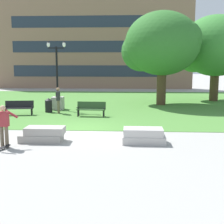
{
  "coord_description": "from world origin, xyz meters",
  "views": [
    {
      "loc": [
        2.57,
        -15.06,
        3.45
      ],
      "look_at": [
        1.81,
        -1.4,
        1.2
      ],
      "focal_mm": 50.0,
      "sensor_mm": 36.0,
      "label": 1
    }
  ],
  "objects_px": {
    "concrete_block_center": "(43,135)",
    "trash_bin": "(49,105)",
    "person_skateboarder": "(4,123)",
    "person_bystander_near_lawn": "(58,99)",
    "park_bench_near_right": "(19,107)",
    "concrete_block_left": "(143,136)",
    "lamp_post_center": "(58,96)",
    "park_bench_near_left": "(91,108)"
  },
  "relations": [
    {
      "from": "park_bench_near_left",
      "to": "lamp_post_center",
      "type": "height_order",
      "value": "lamp_post_center"
    },
    {
      "from": "park_bench_near_left",
      "to": "trash_bin",
      "type": "relative_size",
      "value": 1.9
    },
    {
      "from": "park_bench_near_right",
      "to": "trash_bin",
      "type": "relative_size",
      "value": 1.93
    },
    {
      "from": "concrete_block_center",
      "to": "park_bench_near_left",
      "type": "distance_m",
      "value": 6.37
    },
    {
      "from": "lamp_post_center",
      "to": "trash_bin",
      "type": "distance_m",
      "value": 1.36
    },
    {
      "from": "person_skateboarder",
      "to": "lamp_post_center",
      "type": "distance_m",
      "value": 9.81
    },
    {
      "from": "park_bench_near_right",
      "to": "lamp_post_center",
      "type": "relative_size",
      "value": 0.39
    },
    {
      "from": "person_bystander_near_lawn",
      "to": "person_skateboarder",
      "type": "bearing_deg",
      "value": -92.39
    },
    {
      "from": "park_bench_near_left",
      "to": "person_bystander_near_lawn",
      "type": "distance_m",
      "value": 2.53
    },
    {
      "from": "park_bench_near_right",
      "to": "lamp_post_center",
      "type": "xyz_separation_m",
      "value": [
        1.97,
        2.36,
        0.46
      ]
    },
    {
      "from": "concrete_block_left",
      "to": "person_bystander_near_lawn",
      "type": "height_order",
      "value": "person_bystander_near_lawn"
    },
    {
      "from": "park_bench_near_right",
      "to": "concrete_block_left",
      "type": "bearing_deg",
      "value": -40.26
    },
    {
      "from": "person_skateboarder",
      "to": "concrete_block_left",
      "type": "bearing_deg",
      "value": 9.65
    },
    {
      "from": "concrete_block_left",
      "to": "trash_bin",
      "type": "xyz_separation_m",
      "value": [
        -6.06,
        7.64,
        0.2
      ]
    },
    {
      "from": "lamp_post_center",
      "to": "concrete_block_center",
      "type": "bearing_deg",
      "value": -81.11
    },
    {
      "from": "concrete_block_left",
      "to": "person_bystander_near_lawn",
      "type": "xyz_separation_m",
      "value": [
        -5.29,
        7.23,
        0.68
      ]
    },
    {
      "from": "park_bench_near_right",
      "to": "lamp_post_center",
      "type": "bearing_deg",
      "value": 50.21
    },
    {
      "from": "concrete_block_center",
      "to": "concrete_block_left",
      "type": "xyz_separation_m",
      "value": [
        4.32,
        -0.02,
        0.0
      ]
    },
    {
      "from": "concrete_block_center",
      "to": "lamp_post_center",
      "type": "distance_m",
      "value": 8.97
    },
    {
      "from": "park_bench_near_left",
      "to": "park_bench_near_right",
      "type": "relative_size",
      "value": 0.98
    },
    {
      "from": "park_bench_near_left",
      "to": "trash_bin",
      "type": "height_order",
      "value": "trash_bin"
    },
    {
      "from": "park_bench_near_right",
      "to": "person_bystander_near_lawn",
      "type": "bearing_deg",
      "value": 17.08
    },
    {
      "from": "concrete_block_center",
      "to": "person_bystander_near_lawn",
      "type": "xyz_separation_m",
      "value": [
        -0.96,
        7.2,
        0.68
      ]
    },
    {
      "from": "person_skateboarder",
      "to": "person_bystander_near_lawn",
      "type": "xyz_separation_m",
      "value": [
        0.34,
        8.19,
        0.01
      ]
    },
    {
      "from": "concrete_block_left",
      "to": "lamp_post_center",
      "type": "xyz_separation_m",
      "value": [
        -5.71,
        8.86,
        0.7
      ]
    },
    {
      "from": "concrete_block_left",
      "to": "person_skateboarder",
      "type": "distance_m",
      "value": 5.75
    },
    {
      "from": "concrete_block_left",
      "to": "park_bench_near_left",
      "type": "distance_m",
      "value": 6.93
    },
    {
      "from": "trash_bin",
      "to": "park_bench_near_left",
      "type": "bearing_deg",
      "value": -24.46
    },
    {
      "from": "lamp_post_center",
      "to": "person_bystander_near_lawn",
      "type": "distance_m",
      "value": 1.68
    },
    {
      "from": "concrete_block_left",
      "to": "trash_bin",
      "type": "bearing_deg",
      "value": 128.4
    },
    {
      "from": "park_bench_near_left",
      "to": "person_skateboarder",
      "type": "bearing_deg",
      "value": -110.09
    },
    {
      "from": "lamp_post_center",
      "to": "person_skateboarder",
      "type": "bearing_deg",
      "value": -89.54
    },
    {
      "from": "concrete_block_center",
      "to": "lamp_post_center",
      "type": "height_order",
      "value": "lamp_post_center"
    },
    {
      "from": "concrete_block_left",
      "to": "park_bench_near_right",
      "type": "distance_m",
      "value": 10.06
    },
    {
      "from": "concrete_block_left",
      "to": "lamp_post_center",
      "type": "relative_size",
      "value": 0.37
    },
    {
      "from": "concrete_block_left",
      "to": "person_skateboarder",
      "type": "xyz_separation_m",
      "value": [
        -5.63,
        -0.96,
        0.67
      ]
    },
    {
      "from": "concrete_block_center",
      "to": "trash_bin",
      "type": "height_order",
      "value": "trash_bin"
    },
    {
      "from": "lamp_post_center",
      "to": "concrete_block_left",
      "type": "bearing_deg",
      "value": -57.2
    },
    {
      "from": "concrete_block_center",
      "to": "park_bench_near_left",
      "type": "xyz_separation_m",
      "value": [
        1.33,
        6.22,
        0.23
      ]
    },
    {
      "from": "concrete_block_left",
      "to": "park_bench_near_left",
      "type": "xyz_separation_m",
      "value": [
        -2.99,
        6.25,
        0.23
      ]
    },
    {
      "from": "person_skateboarder",
      "to": "trash_bin",
      "type": "distance_m",
      "value": 8.62
    },
    {
      "from": "concrete_block_center",
      "to": "lamp_post_center",
      "type": "xyz_separation_m",
      "value": [
        -1.38,
        8.83,
        0.7
      ]
    }
  ]
}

